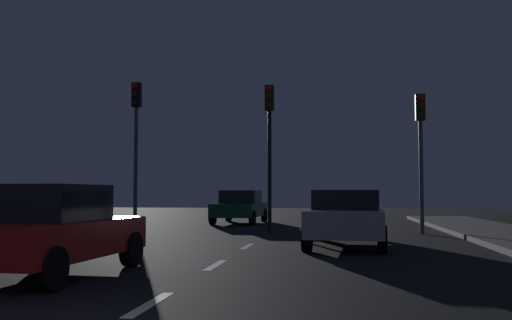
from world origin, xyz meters
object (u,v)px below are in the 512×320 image
Objects in this scene: traffic_signal_center at (269,129)px; traffic_signal_right at (421,135)px; car_oncoming_far at (240,207)px; traffic_signal_left at (136,127)px; car_stopped_ahead at (347,217)px; car_adjacent_lane at (51,230)px.

traffic_signal_right is (5.15, -0.00, -0.29)m from traffic_signal_center.
traffic_signal_right is 1.11× the size of car_oncoming_far.
traffic_signal_center is (4.90, -0.00, -0.15)m from traffic_signal_left.
traffic_signal_center is at bearing 118.86° from car_stopped_ahead.
car_stopped_ahead is at bearing -32.12° from traffic_signal_left.
traffic_signal_center is 1.32× the size of car_adjacent_lane.
traffic_signal_left reaches higher than car_oncoming_far.
traffic_signal_right is at bearing -0.01° from traffic_signal_center.
car_stopped_ahead is (7.49, -4.71, -3.01)m from traffic_signal_left.
traffic_signal_center is 1.13× the size of car_stopped_ahead.
traffic_signal_right is 13.34m from car_adjacent_lane.
car_stopped_ahead is 1.17× the size of car_adjacent_lane.
car_adjacent_lane is at bearing -125.07° from traffic_signal_right.
car_oncoming_far is at bearing 88.98° from car_adjacent_lane.
traffic_signal_right is at bearing 61.43° from car_stopped_ahead.
car_adjacent_lane is at bearing -91.02° from car_oncoming_far.
car_oncoming_far is at bearing 64.39° from traffic_signal_left.
traffic_signal_left is at bearing 147.88° from car_stopped_ahead.
traffic_signal_left reaches higher than car_stopped_ahead.
car_adjacent_lane is (2.53, -10.72, -3.00)m from traffic_signal_left.
car_adjacent_lane reaches higher than car_stopped_ahead.
traffic_signal_right reaches higher than car_oncoming_far.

